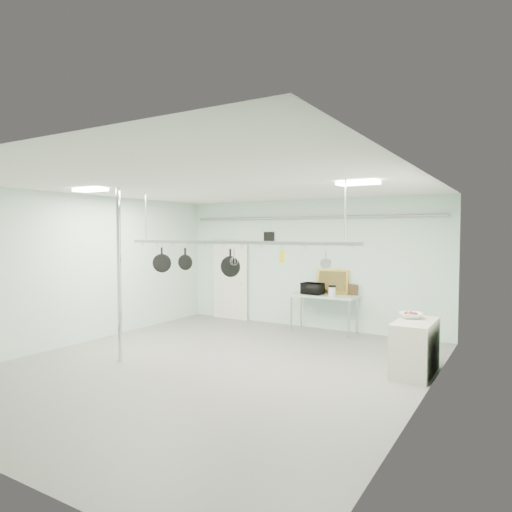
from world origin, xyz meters
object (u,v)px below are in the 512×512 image
Objects in this scene: chrome_pole at (119,275)px; skillet_mid at (185,259)px; pot_rack at (232,241)px; coffee_canister at (332,292)px; skillet_left at (162,260)px; prep_table at (324,298)px; side_cabinet at (415,347)px; microwave at (313,289)px; skillet_right at (230,263)px; fruit_bowl at (411,315)px.

skillet_mid is at bearing 47.85° from chrome_pole.
pot_rack is at bearing 25.35° from chrome_pole.
skillet_left is (-2.36, -3.11, 0.82)m from coffee_canister.
prep_table reaches higher than side_cabinet.
microwave is at bearing 30.71° from skillet_left.
pot_rack reaches higher than skillet_right.
prep_table is 0.39m from coffee_canister.
side_cabinet is 3.08m from coffee_canister.
chrome_pole reaches higher than skillet_left.
chrome_pole reaches higher than microwave.
coffee_canister is (0.54, -0.12, -0.03)m from microwave.
skillet_right is (-2.99, -1.10, 1.38)m from side_cabinet.
coffee_canister is at bearing 173.86° from microwave.
coffee_canister is at bearing 77.62° from pot_rack.
skillet_left is 0.98× the size of skillet_right.
pot_rack is 12.26× the size of fruit_bowl.
microwave is at bearing 87.48° from pot_rack.
chrome_pole reaches higher than side_cabinet.
skillet_right is (1.63, 0.00, -0.00)m from skillet_left.
pot_rack is at bearing -102.38° from coffee_canister.
coffee_canister is 0.43× the size of skillet_right.
skillet_right reaches higher than side_cabinet.
coffee_canister is at bearing 139.74° from fruit_bowl.
pot_rack reaches higher than coffee_canister.
skillet_left is (-2.08, -3.30, 1.00)m from prep_table.
pot_rack reaches higher than skillet_mid.
skillet_right is (-0.44, -3.30, 1.00)m from prep_table.
skillet_left is at bearing 167.66° from skillet_mid.
prep_table is at bearing 61.29° from chrome_pole.
chrome_pole is 2.19m from pot_rack.
skillet_right reaches higher than coffee_canister.
skillet_right is at bearing 93.11° from microwave.
microwave is 2.26× the size of coffee_canister.
chrome_pole is 0.67× the size of pot_rack.
side_cabinet is at bearing 22.41° from chrome_pole.
side_cabinet is 3.07× the size of fruit_bowl.
chrome_pole is 4.64m from microwave.
fruit_bowl is at bearing -13.95° from skillet_left.
fruit_bowl is 4.23m from skillet_mid.
microwave reaches higher than side_cabinet.
skillet_mid is (-3.92, -1.29, 0.93)m from fruit_bowl.
skillet_left reaches higher than fruit_bowl.
microwave is 1.21× the size of skillet_mid.
chrome_pole is at bearing -144.50° from skillet_mid.
side_cabinet is 3.57m from microwave.
chrome_pole is at bearing 70.12° from microwave.
pot_rack is 1.73m from skillet_left.
fruit_bowl is (2.15, -1.82, -0.07)m from coffee_canister.
side_cabinet is (2.55, -2.20, -0.38)m from prep_table.
pot_rack is at bearing -155.58° from fruit_bowl.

